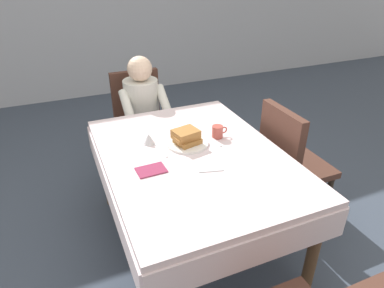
# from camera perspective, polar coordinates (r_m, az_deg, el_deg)

# --- Properties ---
(ground_plane) EXTENTS (14.00, 14.00, 0.00)m
(ground_plane) POSITION_cam_1_polar(r_m,az_deg,el_deg) (2.62, 0.21, -15.71)
(ground_plane) COLOR #3D4756
(dining_table_main) EXTENTS (1.12, 1.52, 0.74)m
(dining_table_main) POSITION_cam_1_polar(r_m,az_deg,el_deg) (2.21, 0.24, -3.65)
(dining_table_main) COLOR silver
(dining_table_main) RESTS_ON ground
(chair_diner) EXTENTS (0.44, 0.45, 0.93)m
(chair_diner) POSITION_cam_1_polar(r_m,az_deg,el_deg) (3.24, -8.73, 4.69)
(chair_diner) COLOR #4C2D23
(chair_diner) RESTS_ON ground
(diner_person) EXTENTS (0.40, 0.43, 1.12)m
(diner_person) POSITION_cam_1_polar(r_m,az_deg,el_deg) (3.05, -8.15, 5.97)
(diner_person) COLOR silver
(diner_person) RESTS_ON ground
(chair_right_side) EXTENTS (0.45, 0.44, 0.93)m
(chair_right_side) POSITION_cam_1_polar(r_m,az_deg,el_deg) (2.63, 15.87, -2.22)
(chair_right_side) COLOR #4C2D23
(chair_right_side) RESTS_ON ground
(plate_breakfast) EXTENTS (0.28, 0.28, 0.02)m
(plate_breakfast) POSITION_cam_1_polar(r_m,az_deg,el_deg) (2.27, -0.75, 0.15)
(plate_breakfast) COLOR white
(plate_breakfast) RESTS_ON dining_table_main
(breakfast_stack) EXTENTS (0.19, 0.17, 0.09)m
(breakfast_stack) POSITION_cam_1_polar(r_m,az_deg,el_deg) (2.24, -0.93, 1.25)
(breakfast_stack) COLOR #A36B33
(breakfast_stack) RESTS_ON plate_breakfast
(cup_coffee) EXTENTS (0.11, 0.08, 0.08)m
(cup_coffee) POSITION_cam_1_polar(r_m,az_deg,el_deg) (2.35, 4.31, 2.06)
(cup_coffee) COLOR #B24C42
(cup_coffee) RESTS_ON dining_table_main
(syrup_pitcher) EXTENTS (0.08, 0.08, 0.07)m
(syrup_pitcher) POSITION_cam_1_polar(r_m,az_deg,el_deg) (2.28, -7.21, 0.87)
(syrup_pitcher) COLOR silver
(syrup_pitcher) RESTS_ON dining_table_main
(fork_left_of_plate) EXTENTS (0.03, 0.18, 0.00)m
(fork_left_of_plate) POSITION_cam_1_polar(r_m,az_deg,el_deg) (2.21, -5.13, -1.13)
(fork_left_of_plate) COLOR silver
(fork_left_of_plate) RESTS_ON dining_table_main
(knife_right_of_plate) EXTENTS (0.01, 0.20, 0.00)m
(knife_right_of_plate) POSITION_cam_1_polar(r_m,az_deg,el_deg) (2.33, 3.77, 0.68)
(knife_right_of_plate) COLOR silver
(knife_right_of_plate) RESTS_ON dining_table_main
(spoon_near_edge) EXTENTS (0.15, 0.05, 0.00)m
(spoon_near_edge) POSITION_cam_1_polar(r_m,az_deg,el_deg) (2.00, 3.22, -4.51)
(spoon_near_edge) COLOR silver
(spoon_near_edge) RESTS_ON dining_table_main
(napkin_folded) EXTENTS (0.17, 0.13, 0.01)m
(napkin_folded) POSITION_cam_1_polar(r_m,az_deg,el_deg) (2.02, -6.82, -4.33)
(napkin_folded) COLOR #8C2D4C
(napkin_folded) RESTS_ON dining_table_main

